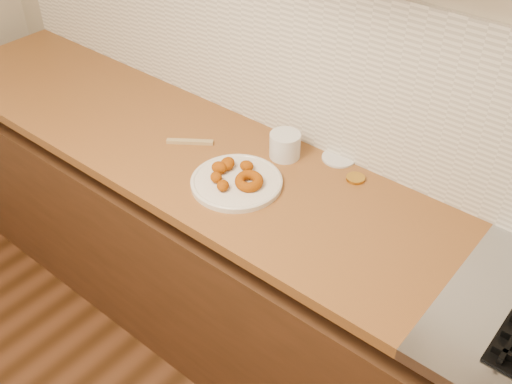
% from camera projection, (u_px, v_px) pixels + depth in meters
% --- Properties ---
extents(wall_back, '(4.00, 0.02, 2.70)m').
position_uv_depth(wall_back, '(373.00, 40.00, 1.81)').
color(wall_back, '#B8A98C').
rests_on(wall_back, ground).
extents(base_cabinet, '(3.60, 0.60, 0.77)m').
position_uv_depth(base_cabinet, '(298.00, 311.00, 2.22)').
color(base_cabinet, '#4B2917').
rests_on(base_cabinet, floor).
extents(butcher_block, '(2.30, 0.62, 0.04)m').
position_uv_depth(butcher_block, '(164.00, 138.00, 2.24)').
color(butcher_block, brown).
rests_on(butcher_block, base_cabinet).
extents(backsplash, '(3.60, 0.02, 0.60)m').
position_uv_depth(backsplash, '(365.00, 85.00, 1.90)').
color(backsplash, silver).
rests_on(backsplash, wall_back).
extents(donut_plate, '(0.30, 0.30, 0.02)m').
position_uv_depth(donut_plate, '(237.00, 182.00, 1.98)').
color(donut_plate, silver).
rests_on(donut_plate, butcher_block).
extents(ring_donut, '(0.13, 0.13, 0.04)m').
position_uv_depth(ring_donut, '(249.00, 181.00, 1.94)').
color(ring_donut, '#9C5000').
rests_on(ring_donut, donut_plate).
extents(fried_dough_chunks, '(0.13, 0.19, 0.04)m').
position_uv_depth(fried_dough_chunks, '(226.00, 170.00, 1.98)').
color(fried_dough_chunks, '#9C5000').
rests_on(fried_dough_chunks, donut_plate).
extents(plastic_tub, '(0.11, 0.11, 0.09)m').
position_uv_depth(plastic_tub, '(285.00, 145.00, 2.08)').
color(plastic_tub, silver).
rests_on(plastic_tub, butcher_block).
extents(tub_lid, '(0.16, 0.16, 0.01)m').
position_uv_depth(tub_lid, '(339.00, 158.00, 2.10)').
color(tub_lid, silver).
rests_on(tub_lid, butcher_block).
extents(brass_jar_lid, '(0.08, 0.08, 0.01)m').
position_uv_depth(brass_jar_lid, '(356.00, 178.00, 2.00)').
color(brass_jar_lid, '#AF7F27').
rests_on(brass_jar_lid, butcher_block).
extents(wooden_utensil, '(0.15, 0.12, 0.01)m').
position_uv_depth(wooden_utensil, '(190.00, 142.00, 2.17)').
color(wooden_utensil, tan).
rests_on(wooden_utensil, butcher_block).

